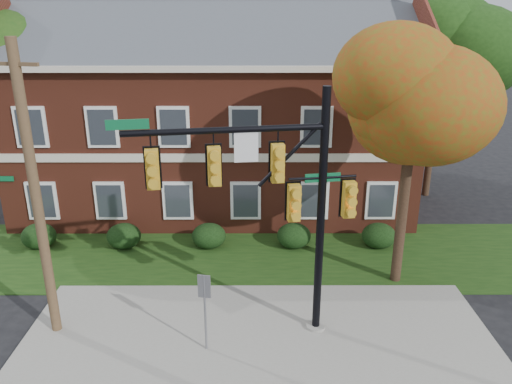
{
  "coord_description": "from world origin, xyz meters",
  "views": [
    {
      "loc": [
        -0.11,
        -11.96,
        9.21
      ],
      "look_at": [
        -0.07,
        3.0,
        3.79
      ],
      "focal_mm": 35.0,
      "sensor_mm": 36.0,
      "label": 1
    }
  ],
  "objects_px": {
    "hedge_left": "(124,236)",
    "utility_pole": "(36,197)",
    "apartment_building": "(215,105)",
    "hedge_right": "(294,236)",
    "traffic_signal": "(275,192)",
    "tree_near_right": "(423,97)",
    "tree_far_rear": "(246,18)",
    "tree_right_rear": "(453,36)",
    "hedge_far_right": "(379,236)",
    "hedge_center": "(209,236)",
    "hedge_far_left": "(39,236)",
    "sign_post": "(205,300)"
  },
  "relations": [
    {
      "from": "hedge_left",
      "to": "utility_pole",
      "type": "xyz_separation_m",
      "value": [
        -0.66,
        -5.74,
        3.86
      ]
    },
    {
      "from": "apartment_building",
      "to": "hedge_left",
      "type": "relative_size",
      "value": 13.43
    },
    {
      "from": "hedge_right",
      "to": "traffic_signal",
      "type": "height_order",
      "value": "traffic_signal"
    },
    {
      "from": "tree_near_right",
      "to": "traffic_signal",
      "type": "xyz_separation_m",
      "value": [
        -4.78,
        -3.07,
        -2.07
      ]
    },
    {
      "from": "tree_far_rear",
      "to": "apartment_building",
      "type": "bearing_deg",
      "value": -99.71
    },
    {
      "from": "utility_pole",
      "to": "tree_near_right",
      "type": "bearing_deg",
      "value": 27.31
    },
    {
      "from": "tree_right_rear",
      "to": "traffic_signal",
      "type": "xyz_separation_m",
      "value": [
        -8.87,
        -12.02,
        -3.52
      ]
    },
    {
      "from": "apartment_building",
      "to": "hedge_far_right",
      "type": "height_order",
      "value": "apartment_building"
    },
    {
      "from": "tree_far_rear",
      "to": "hedge_center",
      "type": "bearing_deg",
      "value": -95.85
    },
    {
      "from": "apartment_building",
      "to": "hedge_far_left",
      "type": "relative_size",
      "value": 13.43
    },
    {
      "from": "hedge_far_right",
      "to": "traffic_signal",
      "type": "relative_size",
      "value": 0.19
    },
    {
      "from": "tree_near_right",
      "to": "sign_post",
      "type": "distance_m",
      "value": 9.23
    },
    {
      "from": "hedge_far_left",
      "to": "tree_near_right",
      "type": "height_order",
      "value": "tree_near_right"
    },
    {
      "from": "hedge_far_right",
      "to": "tree_far_rear",
      "type": "relative_size",
      "value": 0.12
    },
    {
      "from": "apartment_building",
      "to": "hedge_center",
      "type": "bearing_deg",
      "value": -90.0
    },
    {
      "from": "hedge_far_right",
      "to": "tree_near_right",
      "type": "bearing_deg",
      "value": -85.48
    },
    {
      "from": "tree_right_rear",
      "to": "hedge_left",
      "type": "bearing_deg",
      "value": -157.58
    },
    {
      "from": "apartment_building",
      "to": "tree_far_rear",
      "type": "bearing_deg",
      "value": 80.29
    },
    {
      "from": "tree_right_rear",
      "to": "sign_post",
      "type": "height_order",
      "value": "tree_right_rear"
    },
    {
      "from": "tree_near_right",
      "to": "tree_far_rear",
      "type": "bearing_deg",
      "value": 110.27
    },
    {
      "from": "hedge_center",
      "to": "hedge_right",
      "type": "height_order",
      "value": "same"
    },
    {
      "from": "hedge_far_left",
      "to": "hedge_center",
      "type": "xyz_separation_m",
      "value": [
        7.0,
        0.0,
        0.0
      ]
    },
    {
      "from": "tree_far_rear",
      "to": "traffic_signal",
      "type": "bearing_deg",
      "value": -86.68
    },
    {
      "from": "hedge_center",
      "to": "sign_post",
      "type": "distance_m",
      "value": 6.82
    },
    {
      "from": "hedge_far_left",
      "to": "traffic_signal",
      "type": "relative_size",
      "value": 0.19
    },
    {
      "from": "traffic_signal",
      "to": "sign_post",
      "type": "bearing_deg",
      "value": -167.14
    },
    {
      "from": "hedge_far_right",
      "to": "tree_near_right",
      "type": "xyz_separation_m",
      "value": [
        0.22,
        -2.83,
        6.14
      ]
    },
    {
      "from": "hedge_far_left",
      "to": "tree_far_rear",
      "type": "height_order",
      "value": "tree_far_rear"
    },
    {
      "from": "tree_near_right",
      "to": "tree_right_rear",
      "type": "xyz_separation_m",
      "value": [
        4.09,
        8.95,
        1.45
      ]
    },
    {
      "from": "hedge_center",
      "to": "tree_near_right",
      "type": "height_order",
      "value": "tree_near_right"
    },
    {
      "from": "tree_right_rear",
      "to": "tree_far_rear",
      "type": "relative_size",
      "value": 0.92
    },
    {
      "from": "tree_far_rear",
      "to": "hedge_left",
      "type": "bearing_deg",
      "value": -110.29
    },
    {
      "from": "hedge_right",
      "to": "tree_far_rear",
      "type": "height_order",
      "value": "tree_far_rear"
    },
    {
      "from": "hedge_right",
      "to": "utility_pole",
      "type": "distance_m",
      "value": 10.32
    },
    {
      "from": "hedge_right",
      "to": "hedge_far_right",
      "type": "distance_m",
      "value": 3.5
    },
    {
      "from": "traffic_signal",
      "to": "utility_pole",
      "type": "relative_size",
      "value": 0.86
    },
    {
      "from": "hedge_far_left",
      "to": "hedge_right",
      "type": "relative_size",
      "value": 1.0
    },
    {
      "from": "hedge_right",
      "to": "sign_post",
      "type": "distance_m",
      "value": 7.43
    },
    {
      "from": "utility_pole",
      "to": "hedge_far_left",
      "type": "bearing_deg",
      "value": 129.32
    },
    {
      "from": "hedge_left",
      "to": "tree_near_right",
      "type": "xyz_separation_m",
      "value": [
        10.72,
        -2.83,
        6.14
      ]
    },
    {
      "from": "apartment_building",
      "to": "utility_pole",
      "type": "distance_m",
      "value": 11.77
    },
    {
      "from": "hedge_left",
      "to": "hedge_right",
      "type": "xyz_separation_m",
      "value": [
        7.0,
        0.0,
        0.0
      ]
    },
    {
      "from": "tree_far_rear",
      "to": "traffic_signal",
      "type": "xyz_separation_m",
      "value": [
        1.1,
        -19.0,
        -4.24
      ]
    },
    {
      "from": "hedge_right",
      "to": "hedge_center",
      "type": "bearing_deg",
      "value": 180.0
    },
    {
      "from": "utility_pole",
      "to": "tree_far_rear",
      "type": "bearing_deg",
      "value": 86.72
    },
    {
      "from": "hedge_far_left",
      "to": "tree_far_rear",
      "type": "relative_size",
      "value": 0.12
    },
    {
      "from": "hedge_left",
      "to": "utility_pole",
      "type": "bearing_deg",
      "value": -96.61
    },
    {
      "from": "hedge_far_left",
      "to": "traffic_signal",
      "type": "distance_m",
      "value": 11.86
    },
    {
      "from": "tree_near_right",
      "to": "hedge_center",
      "type": "bearing_deg",
      "value": 158.58
    },
    {
      "from": "hedge_left",
      "to": "tree_right_rear",
      "type": "relative_size",
      "value": 0.13
    }
  ]
}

